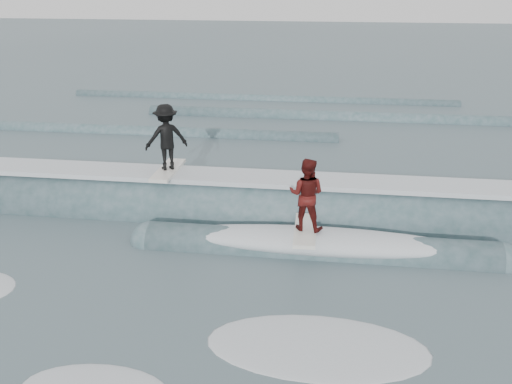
# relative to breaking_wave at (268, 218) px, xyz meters

# --- Properties ---
(ground) EXTENTS (160.00, 160.00, 0.00)m
(ground) POSITION_rel_breaking_wave_xyz_m (-0.26, -5.23, -0.04)
(ground) COLOR #3C4F58
(ground) RESTS_ON ground
(breaking_wave) EXTENTS (21.23, 3.93, 2.30)m
(breaking_wave) POSITION_rel_breaking_wave_xyz_m (0.00, 0.00, 0.00)
(breaking_wave) COLOR #325155
(breaking_wave) RESTS_ON ground
(surfer_black) EXTENTS (1.44, 2.00, 2.03)m
(surfer_black) POSITION_rel_breaking_wave_xyz_m (-3.04, 0.31, 2.18)
(surfer_black) COLOR silver
(surfer_black) RESTS_ON ground
(surfer_red) EXTENTS (1.02, 2.01, 1.97)m
(surfer_red) POSITION_rel_breaking_wave_xyz_m (1.19, -1.89, 1.45)
(surfer_red) COLOR white
(surfer_red) RESTS_ON ground
(whitewater) EXTENTS (15.69, 6.32, 0.10)m
(whitewater) POSITION_rel_breaking_wave_xyz_m (1.57, -6.22, -0.04)
(whitewater) COLOR silver
(whitewater) RESTS_ON ground
(far_swells) EXTENTS (34.35, 8.65, 0.80)m
(far_swells) POSITION_rel_breaking_wave_xyz_m (-2.11, 12.42, -0.04)
(far_swells) COLOR #325155
(far_swells) RESTS_ON ground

